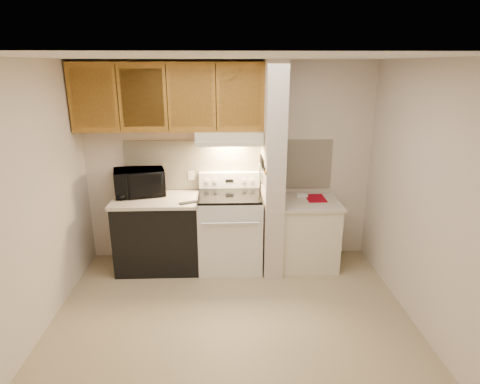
{
  "coord_description": "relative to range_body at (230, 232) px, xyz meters",
  "views": [
    {
      "loc": [
        -0.05,
        -3.43,
        2.44
      ],
      "look_at": [
        0.11,
        0.75,
        1.11
      ],
      "focal_mm": 30.0,
      "sensor_mm": 36.0,
      "label": 1
    }
  ],
  "objects": [
    {
      "name": "knife_handle_e",
      "position": [
        0.38,
        0.09,
        0.91
      ],
      "size": [
        0.02,
        0.02,
        0.1
      ],
      "primitive_type": "cylinder",
      "color": "black",
      "rests_on": "knife_strip"
    },
    {
      "name": "range_body",
      "position": [
        0.0,
        0.0,
        0.0
      ],
      "size": [
        0.76,
        0.65,
        0.92
      ],
      "primitive_type": "cube",
      "color": "silver",
      "rests_on": "floor"
    },
    {
      "name": "floor",
      "position": [
        0.0,
        -1.16,
        -0.46
      ],
      "size": [
        3.6,
        3.6,
        0.0
      ],
      "primitive_type": "plane",
      "color": "tan",
      "rests_on": "ground"
    },
    {
      "name": "cab_door_a",
      "position": [
        -1.51,
        0.01,
        1.62
      ],
      "size": [
        0.46,
        0.01,
        0.63
      ],
      "primitive_type": "cube",
      "color": "#9B6721",
      "rests_on": "upper_cabinets"
    },
    {
      "name": "hood_lip",
      "position": [
        0.0,
        -0.08,
        1.12
      ],
      "size": [
        0.78,
        0.04,
        0.06
      ],
      "primitive_type": "cube",
      "color": "beige",
      "rests_on": "range_hood"
    },
    {
      "name": "range_knob_right_outer",
      "position": [
        0.28,
        0.24,
        0.59
      ],
      "size": [
        0.05,
        0.02,
        0.05
      ],
      "primitive_type": "cylinder",
      "rotation": [
        1.57,
        0.0,
        0.0
      ],
      "color": "silver",
      "rests_on": "range_backguard"
    },
    {
      "name": "cooktop",
      "position": [
        0.0,
        0.0,
        0.48
      ],
      "size": [
        0.74,
        0.64,
        0.03
      ],
      "primitive_type": "cube",
      "color": "black",
      "rests_on": "range_body"
    },
    {
      "name": "knife_handle_a",
      "position": [
        0.38,
        -0.21,
        0.91
      ],
      "size": [
        0.02,
        0.02,
        0.1
      ],
      "primitive_type": "cylinder",
      "color": "black",
      "rests_on": "knife_strip"
    },
    {
      "name": "range_knob_right_inner",
      "position": [
        0.18,
        0.24,
        0.59
      ],
      "size": [
        0.05,
        0.02,
        0.05
      ],
      "primitive_type": "cylinder",
      "rotation": [
        1.57,
        0.0,
        0.0
      ],
      "color": "silver",
      "rests_on": "range_backguard"
    },
    {
      "name": "white_box",
      "position": [
        0.92,
        0.17,
        0.41
      ],
      "size": [
        0.14,
        0.11,
        0.04
      ],
      "primitive_type": "cube",
      "rotation": [
        0.0,
        0.0,
        -0.16
      ],
      "color": "white",
      "rests_on": "right_countertop"
    },
    {
      "name": "oven_window",
      "position": [
        0.0,
        -0.32,
        0.04
      ],
      "size": [
        0.5,
        0.01,
        0.3
      ],
      "primitive_type": "cube",
      "color": "black",
      "rests_on": "range_body"
    },
    {
      "name": "dishwasher_front",
      "position": [
        -0.88,
        0.01,
        -0.03
      ],
      "size": [
        1.0,
        0.63,
        0.87
      ],
      "primitive_type": "cube",
      "color": "black",
      "rests_on": "floor"
    },
    {
      "name": "backsplash",
      "position": [
        0.0,
        0.33,
        0.78
      ],
      "size": [
        2.6,
        0.02,
        0.63
      ],
      "primitive_type": "cube",
      "color": "#F5EAC6",
      "rests_on": "wall_back"
    },
    {
      "name": "cab_door_b",
      "position": [
        -0.96,
        0.01,
        1.62
      ],
      "size": [
        0.46,
        0.01,
        0.63
      ],
      "primitive_type": "cube",
      "color": "#9B6721",
      "rests_on": "upper_cabinets"
    },
    {
      "name": "outlet",
      "position": [
        -0.48,
        0.32,
        0.64
      ],
      "size": [
        0.08,
        0.01,
        0.12
      ],
      "primitive_type": "cube",
      "color": "beige",
      "rests_on": "backsplash"
    },
    {
      "name": "teal_jar",
      "position": [
        -1.23,
        0.23,
        0.5
      ],
      "size": [
        0.11,
        0.11,
        0.09
      ],
      "primitive_type": "cylinder",
      "rotation": [
        0.0,
        0.0,
        -0.32
      ],
      "color": "#2D6569",
      "rests_on": "left_countertop"
    },
    {
      "name": "upper_cabinets",
      "position": [
        -0.69,
        0.17,
        1.62
      ],
      "size": [
        2.18,
        0.33,
        0.77
      ],
      "primitive_type": "cube",
      "color": "#9B6721",
      "rests_on": "wall_back"
    },
    {
      "name": "cab_door_d",
      "position": [
        0.13,
        0.01,
        1.62
      ],
      "size": [
        0.46,
        0.01,
        0.63
      ],
      "primitive_type": "cube",
      "color": "#9B6721",
      "rests_on": "upper_cabinets"
    },
    {
      "name": "oven_mitt",
      "position": [
        0.38,
        0.17,
        0.72
      ],
      "size": [
        0.03,
        0.09,
        0.21
      ],
      "primitive_type": "cube",
      "color": "gray",
      "rests_on": "partition_pillar"
    },
    {
      "name": "microwave",
      "position": [
        -1.1,
        0.15,
        0.61
      ],
      "size": [
        0.67,
        0.53,
        0.33
      ],
      "primitive_type": "imported",
      "rotation": [
        0.0,
        0.0,
        0.26
      ],
      "color": "black",
      "rests_on": "left_countertop"
    },
    {
      "name": "red_folder",
      "position": [
        1.07,
        0.09,
        0.4
      ],
      "size": [
        0.23,
        0.31,
        0.01
      ],
      "primitive_type": "cube",
      "rotation": [
        0.0,
        0.0,
        0.01
      ],
      "color": "maroon",
      "rests_on": "right_countertop"
    },
    {
      "name": "spoon_rest",
      "position": [
        -0.48,
        -0.19,
        0.46
      ],
      "size": [
        0.22,
        0.14,
        0.01
      ],
      "primitive_type": "cube",
      "rotation": [
        0.0,
        0.0,
        0.4
      ],
      "color": "black",
      "rests_on": "left_countertop"
    },
    {
      "name": "knife_blade_a",
      "position": [
        0.38,
        -0.22,
        0.76
      ],
      "size": [
        0.01,
        0.03,
        0.16
      ],
      "primitive_type": "cube",
      "color": "silver",
      "rests_on": "knife_strip"
    },
    {
      "name": "range_backguard",
      "position": [
        0.0,
        0.28,
        0.59
      ],
      "size": [
        0.76,
        0.08,
        0.2
      ],
      "primitive_type": "cube",
      "color": "silver",
      "rests_on": "range_body"
    },
    {
      "name": "ceiling",
      "position": [
        0.0,
        -1.16,
        2.04
      ],
      "size": [
        3.6,
        3.6,
        0.0
      ],
      "primitive_type": "plane",
      "rotation": [
        3.14,
        0.0,
        0.0
      ],
      "color": "white",
      "rests_on": "wall_back"
    },
    {
      "name": "wall_left",
      "position": [
        -1.8,
        -1.16,
        0.79
      ],
      "size": [
        0.02,
        3.0,
        2.5
      ],
      "primitive_type": "cube",
      "color": "beige",
      "rests_on": "floor"
    },
    {
      "name": "pillar_trim",
      "position": [
        0.39,
        -0.01,
        0.84
      ],
      "size": [
        0.01,
        0.7,
        0.04
      ],
      "primitive_type": "cube",
      "color": "#9B6721",
      "rests_on": "partition_pillar"
    },
    {
      "name": "cab_gap_b",
      "position": [
        -0.69,
        0.01,
        1.62
      ],
      "size": [
        0.01,
        0.01,
        0.73
      ],
      "primitive_type": "cube",
      "color": "black",
      "rests_on": "upper_cabinets"
    },
    {
      "name": "cab_door_c",
      "position": [
        -0.42,
        0.01,
        1.62
      ],
      "size": [
        0.46,
        0.01,
        0.63
      ],
      "primitive_type": "cube",
      "color": "#9B6721",
      "rests_on": "upper_cabinets"
    },
    {
      "name": "knife_blade_b",
      "position": [
        0.38,
        -0.14,
        0.75
      ],
      "size": [
        0.01,
        0.04,
        0.18
      ],
      "primitive_type": "cube",
      "color": "silver",
      "rests_on": "knife_strip"
    },
    {
      "name": "knife_blade_e",
      "position": [
        0.38,
        0.1,
        0.75
      ],
      "size": [
        0.01,
        0.04,
        0.18
      ],
      "primitive_type": "cube",
      "color": "silver",
      "rests_on": "knife_strip"
    },
    {
      "name": "knife_handle_d",
      "position": [
        0.38,
        0.03,
        0.91
      ],
      "size": [
        0.02,
        0.02,
        0.1
      ],
      "primitive_type": "cylinder",
      "color": "black",
      "rests_on": "knife_strip"
    },
    {
      "name": "oven_handle",
      "position": [
        0.0,
        -0.35,
        0.26
      ],
      "size": [
        0.65,
        0.02,
        0.02
      ],
      "primitive_type": "cylinder",
      "rotation": [
        0.0,
        1.57,
        0.0
      ],
      "color": "silver",
      "rests_on": "range_body"
    },
    {
      "name": "knife_handle_c",
      "position": [
        0.38,
        -0.05,
        0.91
      ],
      "size": [
        0.02,
        0.02,
        0.1
      ],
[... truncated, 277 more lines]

